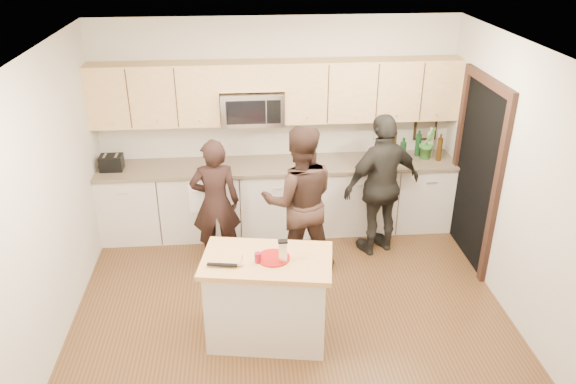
{
  "coord_description": "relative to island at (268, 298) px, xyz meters",
  "views": [
    {
      "loc": [
        -0.43,
        -4.81,
        3.71
      ],
      "look_at": [
        0.01,
        0.35,
        1.19
      ],
      "focal_mm": 35.0,
      "sensor_mm": 36.0,
      "label": 1
    }
  ],
  "objects": [
    {
      "name": "floor",
      "position": [
        0.26,
        0.43,
        -0.45
      ],
      "size": [
        4.5,
        4.5,
        0.0
      ],
      "primitive_type": "plane",
      "color": "#54381C",
      "rests_on": "ground"
    },
    {
      "name": "room_shell",
      "position": [
        0.26,
        0.43,
        1.28
      ],
      "size": [
        4.52,
        4.02,
        2.71
      ],
      "color": "#BEB4A3",
      "rests_on": "ground"
    },
    {
      "name": "back_cabinetry",
      "position": [
        0.26,
        2.12,
        0.02
      ],
      "size": [
        4.5,
        0.66,
        0.94
      ],
      "color": "beige",
      "rests_on": "ground"
    },
    {
      "name": "upper_cabinetry",
      "position": [
        0.29,
        2.27,
        1.39
      ],
      "size": [
        4.5,
        0.33,
        0.75
      ],
      "color": "tan",
      "rests_on": "ground"
    },
    {
      "name": "microwave",
      "position": [
        -0.05,
        2.23,
        1.2
      ],
      "size": [
        0.76,
        0.41,
        0.4
      ],
      "color": "silver",
      "rests_on": "ground"
    },
    {
      "name": "doorway",
      "position": [
        2.49,
        1.33,
        0.7
      ],
      "size": [
        0.06,
        1.25,
        2.2
      ],
      "color": "black",
      "rests_on": "ground"
    },
    {
      "name": "framed_picture",
      "position": [
        2.21,
        2.41,
        0.83
      ],
      "size": [
        0.3,
        0.03,
        0.38
      ],
      "color": "black",
      "rests_on": "ground"
    },
    {
      "name": "dish_towel",
      "position": [
        -0.69,
        1.93,
        0.35
      ],
      "size": [
        0.34,
        0.6,
        0.48
      ],
      "color": "white",
      "rests_on": "ground"
    },
    {
      "name": "island",
      "position": [
        0.0,
        0.0,
        0.0
      ],
      "size": [
        1.3,
        0.89,
        0.9
      ],
      "rotation": [
        0.0,
        0.0,
        -0.16
      ],
      "color": "beige",
      "rests_on": "ground"
    },
    {
      "name": "red_plate",
      "position": [
        0.06,
        -0.01,
        0.45
      ],
      "size": [
        0.31,
        0.31,
        0.02
      ],
      "primitive_type": "cylinder",
      "color": "maroon",
      "rests_on": "island"
    },
    {
      "name": "box_grater",
      "position": [
        0.14,
        -0.08,
        0.57
      ],
      "size": [
        0.09,
        0.06,
        0.21
      ],
      "color": "silver",
      "rests_on": "red_plate"
    },
    {
      "name": "drink_glass",
      "position": [
        -0.08,
        -0.06,
        0.49
      ],
      "size": [
        0.06,
        0.06,
        0.1
      ],
      "primitive_type": "cylinder",
      "color": "maroon",
      "rests_on": "island"
    },
    {
      "name": "cutting_board",
      "position": [
        -0.34,
        0.0,
        0.45
      ],
      "size": [
        0.25,
        0.2,
        0.02
      ],
      "primitive_type": "cube",
      "rotation": [
        0.0,
        0.0,
        -0.16
      ],
      "color": "tan",
      "rests_on": "island"
    },
    {
      "name": "tongs",
      "position": [
        -0.41,
        -0.11,
        0.47
      ],
      "size": [
        0.28,
        0.08,
        0.02
      ],
      "primitive_type": "cube",
      "rotation": [
        0.0,
        0.0,
        -0.16
      ],
      "color": "black",
      "rests_on": "cutting_board"
    },
    {
      "name": "knife",
      "position": [
        -0.33,
        -0.1,
        0.47
      ],
      "size": [
        0.21,
        0.06,
        0.01
      ],
      "primitive_type": "cube",
      "rotation": [
        0.0,
        0.0,
        -0.16
      ],
      "color": "silver",
      "rests_on": "cutting_board"
    },
    {
      "name": "toaster",
      "position": [
        -1.79,
        2.1,
        0.58
      ],
      "size": [
        0.27,
        0.2,
        0.19
      ],
      "color": "black",
      "rests_on": "back_cabinetry"
    },
    {
      "name": "bottle_cluster",
      "position": [
        2.02,
        2.14,
        0.67
      ],
      "size": [
        0.64,
        0.32,
        0.4
      ],
      "color": "#341F09",
      "rests_on": "back_cabinetry"
    },
    {
      "name": "orchid",
      "position": [
        2.17,
        2.15,
        0.69
      ],
      "size": [
        0.29,
        0.29,
        0.41
      ],
      "primitive_type": "imported",
      "rotation": [
        0.0,
        0.0,
        0.73
      ],
      "color": "#3F7C31",
      "rests_on": "back_cabinetry"
    },
    {
      "name": "woman_left",
      "position": [
        -0.52,
        1.42,
        0.32
      ],
      "size": [
        0.58,
        0.39,
        1.55
      ],
      "primitive_type": "imported",
      "rotation": [
        0.0,
        0.0,
        3.18
      ],
      "color": "black",
      "rests_on": "ground"
    },
    {
      "name": "woman_center",
      "position": [
        0.42,
        1.17,
        0.43
      ],
      "size": [
        0.87,
        0.68,
        1.77
      ],
      "primitive_type": "imported",
      "rotation": [
        0.0,
        0.0,
        3.15
      ],
      "color": "black",
      "rests_on": "ground"
    },
    {
      "name": "woman_right",
      "position": [
        1.44,
        1.5,
        0.42
      ],
      "size": [
        1.11,
        0.78,
        1.75
      ],
      "primitive_type": "imported",
      "rotation": [
        0.0,
        0.0,
        3.52
      ],
      "color": "black",
      "rests_on": "ground"
    }
  ]
}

